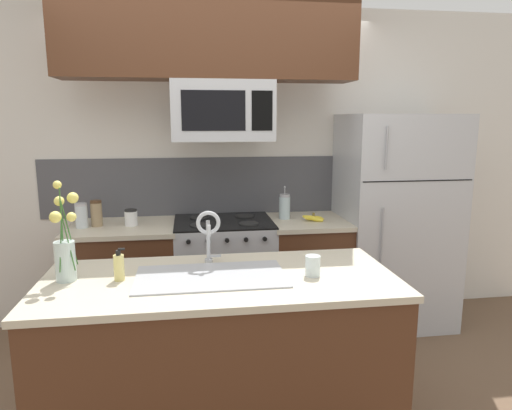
% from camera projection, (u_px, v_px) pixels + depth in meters
% --- Properties ---
extents(ground_plane, '(10.00, 10.00, 0.00)m').
position_uv_depth(ground_plane, '(236.00, 395.00, 2.85)').
color(ground_plane, brown).
extents(rear_partition, '(5.20, 0.10, 2.60)m').
position_uv_depth(rear_partition, '(254.00, 167.00, 3.90)').
color(rear_partition, silver).
rests_on(rear_partition, ground).
extents(splash_band, '(2.90, 0.01, 0.48)m').
position_uv_depth(splash_band, '(220.00, 186.00, 3.83)').
color(splash_band, '#4C4C51').
rests_on(splash_band, rear_partition).
extents(back_counter_left, '(0.80, 0.65, 0.91)m').
position_uv_depth(back_counter_left, '(126.00, 282.00, 3.53)').
color(back_counter_left, '#4C2B19').
rests_on(back_counter_left, ground).
extents(back_counter_right, '(0.62, 0.65, 0.91)m').
position_uv_depth(back_counter_right, '(307.00, 273.00, 3.74)').
color(back_counter_right, '#4C2B19').
rests_on(back_counter_right, ground).
extents(stove_range, '(0.76, 0.64, 0.93)m').
position_uv_depth(stove_range, '(224.00, 277.00, 3.64)').
color(stove_range, '#B7BABF').
rests_on(stove_range, ground).
extents(microwave, '(0.74, 0.40, 0.44)m').
position_uv_depth(microwave, '(222.00, 111.00, 3.38)').
color(microwave, '#B7BABF').
extents(upper_cabinet_band, '(2.13, 0.34, 0.60)m').
position_uv_depth(upper_cabinet_band, '(209.00, 37.00, 3.24)').
color(upper_cabinet_band, '#4C2B19').
extents(refrigerator, '(0.90, 0.74, 1.74)m').
position_uv_depth(refrigerator, '(394.00, 221.00, 3.79)').
color(refrigerator, '#B7BABF').
rests_on(refrigerator, ground).
extents(storage_jar_tall, '(0.09, 0.09, 0.18)m').
position_uv_depth(storage_jar_tall, '(81.00, 216.00, 3.37)').
color(storage_jar_tall, silver).
rests_on(storage_jar_tall, back_counter_left).
extents(storage_jar_medium, '(0.08, 0.08, 0.20)m').
position_uv_depth(storage_jar_medium, '(96.00, 213.00, 3.42)').
color(storage_jar_medium, '#997F5B').
rests_on(storage_jar_medium, back_counter_left).
extents(storage_jar_short, '(0.10, 0.10, 0.12)m').
position_uv_depth(storage_jar_short, '(131.00, 218.00, 3.44)').
color(storage_jar_short, silver).
rests_on(storage_jar_short, back_counter_left).
extents(banana_bunch, '(0.19, 0.12, 0.08)m').
position_uv_depth(banana_bunch, '(314.00, 218.00, 3.60)').
color(banana_bunch, yellow).
rests_on(banana_bunch, back_counter_right).
extents(french_press, '(0.09, 0.09, 0.27)m').
position_uv_depth(french_press, '(285.00, 207.00, 3.67)').
color(french_press, silver).
rests_on(french_press, back_counter_right).
extents(island_counter, '(1.80, 0.80, 0.91)m').
position_uv_depth(island_counter, '(222.00, 358.00, 2.41)').
color(island_counter, '#4C2B19').
rests_on(island_counter, ground).
extents(kitchen_sink, '(0.76, 0.42, 0.16)m').
position_uv_depth(kitchen_sink, '(211.00, 290.00, 2.33)').
color(kitchen_sink, '#ADAFB5').
rests_on(kitchen_sink, island_counter).
extents(sink_faucet, '(0.14, 0.14, 0.31)m').
position_uv_depth(sink_faucet, '(208.00, 230.00, 2.49)').
color(sink_faucet, '#B7BABF').
rests_on(sink_faucet, island_counter).
extents(dish_soap_bottle, '(0.06, 0.05, 0.16)m').
position_uv_depth(dish_soap_bottle, '(119.00, 267.00, 2.27)').
color(dish_soap_bottle, '#DBCC75').
rests_on(dish_soap_bottle, island_counter).
extents(drinking_glass, '(0.08, 0.08, 0.11)m').
position_uv_depth(drinking_glass, '(313.00, 266.00, 2.33)').
color(drinking_glass, silver).
rests_on(drinking_glass, island_counter).
extents(flower_vase, '(0.13, 0.19, 0.49)m').
position_uv_depth(flower_vase, '(65.00, 252.00, 2.25)').
color(flower_vase, silver).
rests_on(flower_vase, island_counter).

